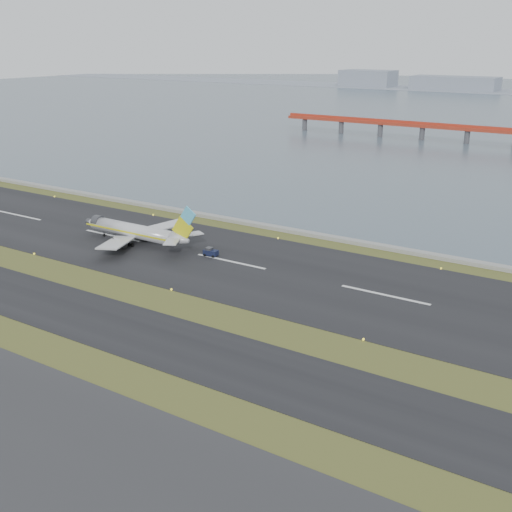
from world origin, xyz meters
name	(u,v)px	position (x,y,z in m)	size (l,w,h in m)	color
ground	(148,302)	(0.00, 0.00, 0.00)	(1000.00, 1000.00, 0.00)	#3B4D1B
taxiway_strip	(106,322)	(0.00, -12.00, 0.05)	(1000.00, 18.00, 0.10)	black
runway_strip	(231,262)	(0.00, 30.00, 0.05)	(1000.00, 45.00, 0.10)	black
seawall	(292,231)	(0.00, 60.00, 0.50)	(1000.00, 2.50, 1.00)	gray
airliner	(137,232)	(-28.90, 28.26, 3.46)	(38.52, 32.89, 12.80)	silver
pushback_tug	(211,252)	(-6.70, 30.70, 1.09)	(3.69, 2.38, 2.25)	#131834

